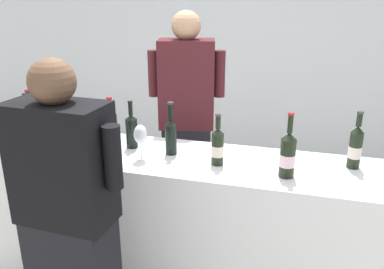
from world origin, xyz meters
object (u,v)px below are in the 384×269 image
Objects in this scene: wine_glass at (140,136)px; wine_bottle_0 at (355,147)px; wine_bottle_5 at (88,136)px; ice_bucket at (72,126)px; wine_bottle_1 at (65,136)px; person_guest at (70,232)px; wine_bottle_2 at (132,130)px; wine_bottle_7 at (111,128)px; wine_bottle_4 at (172,135)px; person_server at (187,132)px; wine_bottle_3 at (31,117)px; wine_bottle_8 at (29,125)px; wine_bottle_6 at (288,155)px; wine_bottle_9 at (218,146)px.

wine_bottle_0 is at bearing 9.84° from wine_glass.
wine_bottle_5 is 1.25× the size of ice_bucket.
wine_glass is (-1.20, -0.21, 0.02)m from wine_bottle_0.
person_guest is (0.32, -0.51, -0.28)m from wine_bottle_1.
wine_bottle_2 is 0.14m from wine_bottle_7.
wine_bottle_4 reaches higher than wine_glass.
wine_bottle_1 is 0.30m from wine_bottle_7.
person_server reaches higher than wine_bottle_2.
wine_glass is at bearing 77.17° from person_guest.
wine_bottle_4 is at bearing 18.92° from wine_bottle_1.
wine_bottle_3 is 1.26× the size of ice_bucket.
wine_bottle_7 is at bearing 64.38° from wine_bottle_5.
wine_bottle_4 is at bearing -3.29° from wine_bottle_7.
ice_bucket is (0.28, 0.06, 0.00)m from wine_bottle_8.
wine_bottle_6 is at bearing -8.20° from wine_bottle_3.
wine_bottle_3 reaches higher than wine_glass.
wine_bottle_5 is 1.18m from wine_bottle_6.
wine_bottle_4 is at bearing 15.21° from wine_bottle_5.
wine_bottle_7 reaches higher than wine_bottle_2.
wine_bottle_4 is 0.92× the size of wine_bottle_6.
wine_glass is at bearing -170.16° from wine_bottle_0.
wine_bottle_0 is at bearing 1.91° from wine_bottle_2.
ice_bucket is at bearing 11.35° from wine_bottle_8.
wine_glass is at bearing -51.51° from wine_bottle_2.
person_server is at bearing 154.54° from wine_bottle_0.
wine_bottle_7 is at bearing 176.71° from wine_bottle_4.
person_server is (0.19, 0.59, -0.19)m from wine_bottle_2.
wine_bottle_5 is at bearing -8.01° from wine_bottle_8.
wine_bottle_8 is at bearing -175.73° from wine_bottle_0.
wine_bottle_9 reaches higher than ice_bucket.
wine_bottle_8 is at bearing 177.51° from wine_bottle_6.
wine_bottle_2 is at bearing 89.63° from person_guest.
wine_bottle_6 is 1.45× the size of ice_bucket.
wine_bottle_2 reaches higher than ice_bucket.
wine_bottle_7 is at bearing -177.70° from wine_bottle_0.
person_server reaches higher than wine_bottle_4.
wine_bottle_2 is 0.17× the size of person_server.
wine_bottle_0 reaches higher than wine_bottle_5.
person_server is at bearing 61.51° from wine_bottle_7.
wine_bottle_3 is 1.13m from person_server.
wine_bottle_8 is at bearing -56.20° from wine_bottle_3.
wine_bottle_1 is 1.03× the size of wine_bottle_4.
wine_bottle_4 is 0.20× the size of person_guest.
wine_bottle_8 is at bearing -170.49° from wine_bottle_7.
wine_bottle_0 is at bearing 7.96° from wine_bottle_5.
ice_bucket is at bearing 118.80° from person_guest.
wine_bottle_2 is 0.81m from person_guest.
wine_bottle_8 is (-0.54, -0.09, 0.00)m from wine_bottle_7.
wine_glass is at bearing -12.38° from ice_bucket.
wine_bottle_2 is at bearing -178.09° from wine_bottle_0.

